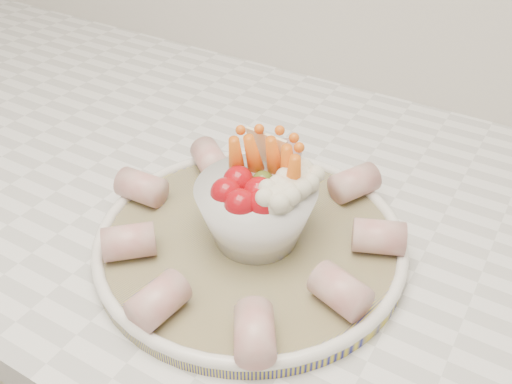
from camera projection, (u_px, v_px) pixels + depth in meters
The scene contains 3 objects.
serving_platter at pixel (250, 241), 0.57m from camera, with size 0.37×0.37×0.02m.
veggie_bowl at pixel (260, 204), 0.55m from camera, with size 0.12×0.12×0.11m.
cured_meat_rolls at pixel (250, 225), 0.56m from camera, with size 0.30×0.30×0.03m.
Camera 1 is at (0.35, 1.00, 1.32)m, focal length 40.00 mm.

